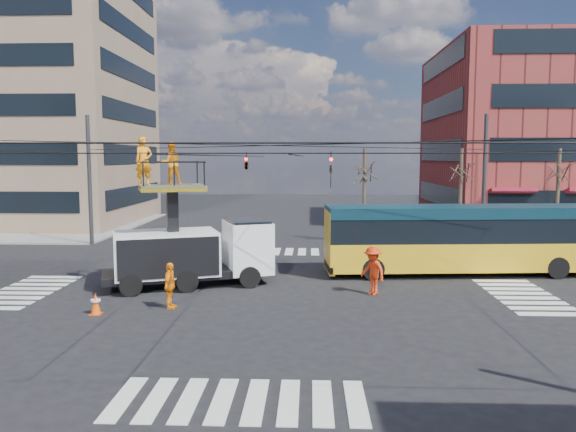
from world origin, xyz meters
The scene contains 15 objects.
ground centered at (0.00, 0.00, 0.00)m, with size 120.00×120.00×0.00m, color black.
sidewalk_ne centered at (21.00, 21.00, 0.06)m, with size 18.00×18.00×0.12m, color slate.
sidewalk_nw centered at (-21.00, 21.00, 0.06)m, with size 18.00×18.00×0.12m, color slate.
crosswalks centered at (0.00, 0.00, 0.01)m, with size 22.40×22.40×0.02m, color silver, non-canonical shape.
building_tower centered at (-21.98, 23.98, 15.00)m, with size 18.06×16.06×30.00m.
building_ne centered at (21.98, 23.98, 7.00)m, with size 20.06×16.06×14.00m.
overhead_network centered at (-0.07, 0.40, 4.29)m, with size 24.24×24.24×8.00m.
tree_a centered at (5.00, 13.50, 4.63)m, with size 2.00×2.00×6.00m.
tree_b centered at (11.00, 13.50, 4.63)m, with size 2.00×2.00×6.00m.
tree_c centered at (17.00, 13.50, 4.63)m, with size 2.00×2.00×6.00m.
utility_truck centered at (-3.42, 1.31, 2.04)m, with size 7.36×4.55×6.25m.
city_bus centered at (8.76, 4.12, 1.73)m, with size 13.04×3.60×3.20m.
traffic_cone centered at (-5.87, -3.22, 0.38)m, with size 0.36×0.36×0.77m, color #F54F0A.
worker_ground centered at (-3.46, -2.40, 0.84)m, with size 0.98×0.41×1.68m, color orange.
flagger centered at (4.08, 0.01, 0.96)m, with size 1.24×0.71×1.92m, color red.
Camera 1 is at (1.58, -22.03, 5.45)m, focal length 35.00 mm.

